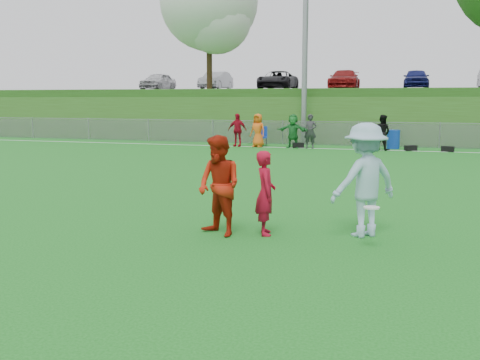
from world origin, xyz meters
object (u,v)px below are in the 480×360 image
at_px(player_red_left, 266,193).
at_px(recycling_bin, 393,139).
at_px(player_blue, 365,180).
at_px(player_red_center, 219,186).
at_px(frisbee, 372,208).

distance_m(player_red_left, recycling_bin, 18.27).
height_order(player_blue, recycling_bin, player_blue).
xyz_separation_m(player_red_left, player_blue, (1.72, 0.40, 0.25)).
bearing_deg(player_blue, recycling_bin, -131.36).
height_order(player_red_left, player_red_center, player_red_center).
bearing_deg(recycling_bin, player_red_center, -98.48).
height_order(player_red_left, recycling_bin, player_red_left).
relative_size(player_red_left, recycling_bin, 1.66).
height_order(frisbee, recycling_bin, recycling_bin).
distance_m(player_red_center, recycling_bin, 18.66).
xyz_separation_m(player_red_left, frisbee, (1.90, -0.48, -0.06)).
height_order(player_red_center, player_blue, player_blue).
bearing_deg(frisbee, player_red_left, 165.80).
relative_size(player_red_center, player_blue, 0.89).
distance_m(frisbee, recycling_bin, 18.65).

